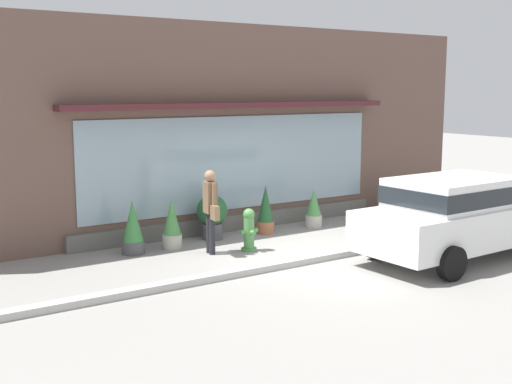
% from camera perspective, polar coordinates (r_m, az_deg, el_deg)
% --- Properties ---
extents(ground_plane, '(60.00, 60.00, 0.00)m').
position_cam_1_polar(ground_plane, '(12.71, 5.46, -5.69)').
color(ground_plane, gray).
extents(curb_strip, '(14.00, 0.24, 0.12)m').
position_cam_1_polar(curb_strip, '(12.54, 6.05, -5.61)').
color(curb_strip, '#B2B2AD').
rests_on(curb_strip, ground_plane).
extents(storefront, '(14.00, 0.81, 4.64)m').
position_cam_1_polar(storefront, '(14.92, -2.21, 5.38)').
color(storefront, brown).
rests_on(storefront, ground_plane).
extents(fire_hydrant, '(0.39, 0.35, 0.86)m').
position_cam_1_polar(fire_hydrant, '(13.06, -0.62, -3.31)').
color(fire_hydrant, '#4C8C47').
rests_on(fire_hydrant, ground_plane).
extents(pedestrian_with_handbag, '(0.24, 0.64, 1.65)m').
position_cam_1_polar(pedestrian_with_handbag, '(12.74, -3.97, -1.22)').
color(pedestrian_with_handbag, '#232328').
rests_on(pedestrian_with_handbag, ground_plane).
extents(parked_car_white, '(4.41, 2.01, 1.57)m').
position_cam_1_polar(parked_car_white, '(12.96, 17.24, -1.75)').
color(parked_car_white, white).
rests_on(parked_car_white, ground_plane).
extents(potted_plant_by_entrance, '(0.39, 0.39, 0.90)m').
position_cam_1_polar(potted_plant_by_entrance, '(15.37, 5.05, -1.46)').
color(potted_plant_by_entrance, '#B7B2A3').
rests_on(potted_plant_by_entrance, ground_plane).
extents(potted_plant_corner_tall, '(0.45, 0.45, 1.06)m').
position_cam_1_polar(potted_plant_corner_tall, '(13.04, -10.67, -3.12)').
color(potted_plant_corner_tall, '#4C4C51').
rests_on(potted_plant_corner_tall, ground_plane).
extents(potted_plant_trailing_edge, '(0.40, 0.40, 1.09)m').
position_cam_1_polar(potted_plant_trailing_edge, '(14.60, 0.83, -1.61)').
color(potted_plant_trailing_edge, '#9E6042').
rests_on(potted_plant_trailing_edge, ground_plane).
extents(potted_plant_doorstep, '(0.52, 0.52, 0.77)m').
position_cam_1_polar(potted_plant_doorstep, '(17.18, 11.74, -0.62)').
color(potted_plant_doorstep, '#9E6042').
rests_on(potted_plant_doorstep, ground_plane).
extents(potted_plant_near_hydrant, '(0.40, 0.40, 1.03)m').
position_cam_1_polar(potted_plant_near_hydrant, '(13.35, -7.34, -2.82)').
color(potted_plant_near_hydrant, '#B7B2A3').
rests_on(potted_plant_near_hydrant, ground_plane).
extents(potted_plant_window_left, '(0.66, 0.66, 0.96)m').
position_cam_1_polar(potted_plant_window_left, '(14.07, -3.83, -1.95)').
color(potted_plant_window_left, '#4C4C51').
rests_on(potted_plant_window_left, ground_plane).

